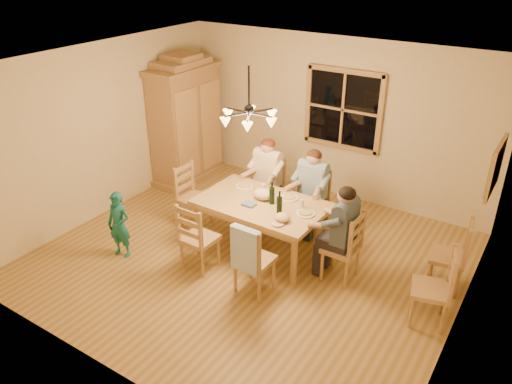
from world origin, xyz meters
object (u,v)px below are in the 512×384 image
Objects in this scene: chandelier at (249,117)px; wine_bottle_b at (279,202)px; armoire at (186,124)px; chair_near_right at (255,269)px; chair_far_left at (267,200)px; adult_plaid_man at (312,181)px; chair_end_left at (195,208)px; child at (119,225)px; dining_table at (262,209)px; chair_end_right at (340,258)px; chair_near_left at (200,248)px; chair_far_right at (311,213)px; chair_spare_front at (428,300)px; wine_bottle_a at (272,193)px; chair_spare_back at (446,267)px; adult_slate_man at (344,222)px; adult_woman at (267,169)px.

wine_bottle_b is (0.37, 0.15, -1.15)m from chandelier.
armoire is 3.66m from chair_near_right.
adult_plaid_man is (0.79, -0.01, 0.54)m from chair_far_left.
chair_end_left is 1.28m from child.
chair_end_right reaches higher than dining_table.
chair_near_left and chair_end_left have the same top height.
child is at bearing 61.67° from chair_far_left.
chair_near_left is at bearing -118.83° from dining_table.
chair_near_right is at bearing -37.02° from armoire.
adult_plaid_man is 2.83m from child.
chair_near_right and chair_end_left have the same top height.
chair_spare_front is (2.08, -1.09, 0.00)m from chair_far_right.
chair_near_right is (0.89, -0.01, 0.00)m from chair_near_left.
dining_table is 5.43× the size of wine_bottle_a.
wine_bottle_b is at bearing -27.45° from armoire.
chair_end_left is at bearing 174.28° from wine_bottle_b.
adult_plaid_man is at bearing 117.98° from chair_end_left.
chair_spare_back is (2.45, 0.81, -1.77)m from chandelier.
chair_end_left is 1.13× the size of adult_plaid_man.
chair_spare_back is at bearing -64.90° from adult_slate_man.
chair_spare_back is at bearing 98.73° from chair_end_left.
wine_bottle_a is at bearing 56.91° from chair_near_left.
adult_slate_man is at bearing 64.04° from chair_spare_front.
adult_woman reaches higher than chair_end_left.
adult_plaid_man is at bearing 90.37° from wine_bottle_b.
chair_end_right is 1.33m from adult_plaid_man.
child is 0.98× the size of chair_spare_back.
armoire reaches higher than chair_spare_back.
armoire reaches higher than wine_bottle_b.
adult_slate_man is 3.07m from child.
chair_near_right is at bearing -71.73° from wine_bottle_a.
wine_bottle_a is at bearing 87.42° from chair_end_right.
wine_bottle_b is (0.01, -0.97, 0.08)m from adult_plaid_man.
armoire is at bearing -12.22° from adult_woman.
chair_far_right is (0.37, 1.12, -1.77)m from chandelier.
chair_near_left is 1.93m from adult_plaid_man.
armoire is 2.63× the size of adult_woman.
armoire is at bearing 146.54° from chandelier.
chair_far_right is 1.00× the size of chair_spare_front.
armoire is 2.86m from wine_bottle_a.
wine_bottle_a is (0.57, -0.80, 0.08)m from adult_woman.
adult_plaid_man is at bearing 47.58° from chair_spare_front.
chandelier is at bearing -33.46° from armoire.
chair_near_left is (1.97, -2.14, -0.75)m from armoire.
wine_bottle_a is at bearing 19.24° from dining_table.
chair_spare_front is at bearing 0.67° from chandelier.
wine_bottle_b reaches higher than chair_near_left.
chair_far_right is 2.11m from chair_spare_back.
chair_end_left is 3.00× the size of wine_bottle_a.
chandelier is at bearing -158.37° from wine_bottle_b.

